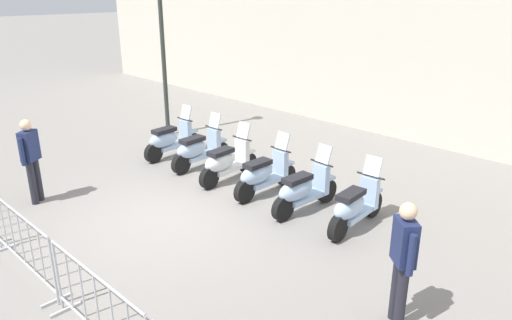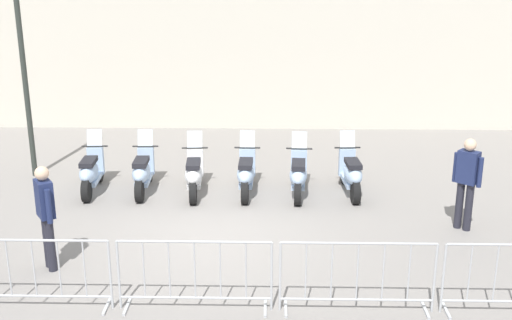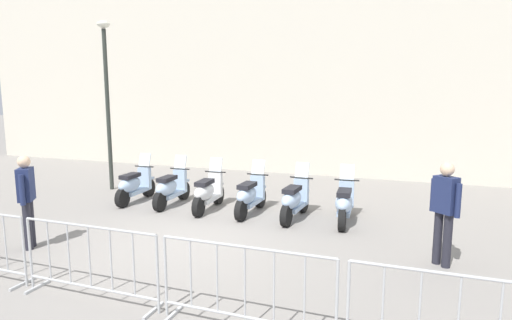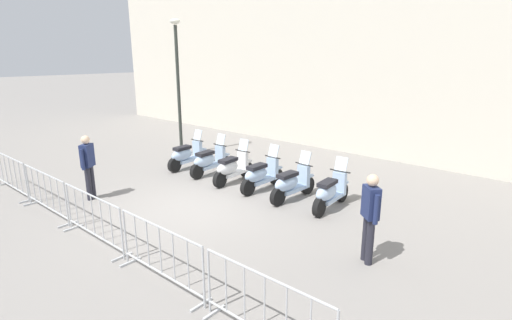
{
  "view_description": "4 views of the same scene",
  "coord_description": "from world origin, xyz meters",
  "px_view_note": "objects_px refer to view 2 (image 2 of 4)",
  "views": [
    {
      "loc": [
        7.73,
        -3.41,
        4.25
      ],
      "look_at": [
        0.18,
        2.0,
        0.82
      ],
      "focal_mm": 34.43,
      "sensor_mm": 36.0,
      "label": 1
    },
    {
      "loc": [
        2.85,
        -10.3,
        4.8
      ],
      "look_at": [
        0.5,
        1.6,
        0.97
      ],
      "focal_mm": 45.1,
      "sensor_mm": 36.0,
      "label": 2
    },
    {
      "loc": [
        5.1,
        -6.05,
        2.77
      ],
      "look_at": [
        0.25,
        2.36,
        1.3
      ],
      "focal_mm": 29.26,
      "sensor_mm": 36.0,
      "label": 3
    },
    {
      "loc": [
        8.37,
        -4.71,
        3.87
      ],
      "look_at": [
        0.35,
        1.87,
        0.99
      ],
      "focal_mm": 28.02,
      "sensor_mm": 36.0,
      "label": 4
    }
  ],
  "objects_px": {
    "motorcycle_1": "(143,172)",
    "motorcycle_2": "(194,174)",
    "barrier_segment_2": "(195,276)",
    "street_lamp": "(21,43)",
    "motorcycle_5": "(351,174)",
    "motorcycle_0": "(91,172)",
    "officer_near_row_end": "(46,212)",
    "barrier_segment_3": "(357,278)",
    "motorcycle_3": "(246,174)",
    "barrier_segment_1": "(35,274)",
    "officer_mid_plaza": "(467,179)",
    "motorcycle_4": "(298,175)"
  },
  "relations": [
    {
      "from": "motorcycle_2",
      "to": "street_lamp",
      "type": "distance_m",
      "value": 4.76
    },
    {
      "from": "motorcycle_1",
      "to": "barrier_segment_1",
      "type": "xyz_separation_m",
      "value": [
        0.19,
        -4.77,
        0.07
      ]
    },
    {
      "from": "officer_near_row_end",
      "to": "barrier_segment_3",
      "type": "bearing_deg",
      "value": -4.45
    },
    {
      "from": "barrier_segment_1",
      "to": "street_lamp",
      "type": "distance_m",
      "value": 6.66
    },
    {
      "from": "motorcycle_1",
      "to": "barrier_segment_2",
      "type": "distance_m",
      "value": 5.01
    },
    {
      "from": "motorcycle_1",
      "to": "motorcycle_3",
      "type": "xyz_separation_m",
      "value": [
        2.17,
        0.32,
        0.0
      ]
    },
    {
      "from": "street_lamp",
      "to": "officer_near_row_end",
      "type": "height_order",
      "value": "street_lamp"
    },
    {
      "from": "motorcycle_2",
      "to": "motorcycle_0",
      "type": "bearing_deg",
      "value": -172.32
    },
    {
      "from": "motorcycle_0",
      "to": "motorcycle_5",
      "type": "bearing_deg",
      "value": 9.96
    },
    {
      "from": "motorcycle_5",
      "to": "motorcycle_0",
      "type": "bearing_deg",
      "value": -170.04
    },
    {
      "from": "motorcycle_0",
      "to": "motorcycle_5",
      "type": "height_order",
      "value": "same"
    },
    {
      "from": "motorcycle_4",
      "to": "barrier_segment_2",
      "type": "distance_m",
      "value": 4.91
    },
    {
      "from": "barrier_segment_2",
      "to": "street_lamp",
      "type": "height_order",
      "value": "street_lamp"
    },
    {
      "from": "motorcycle_0",
      "to": "motorcycle_2",
      "type": "distance_m",
      "value": 2.2
    },
    {
      "from": "motorcycle_1",
      "to": "motorcycle_2",
      "type": "distance_m",
      "value": 1.1
    },
    {
      "from": "motorcycle_2",
      "to": "street_lamp",
      "type": "bearing_deg",
      "value": 172.75
    },
    {
      "from": "officer_near_row_end",
      "to": "motorcycle_2",
      "type": "bearing_deg",
      "value": 70.4
    },
    {
      "from": "officer_mid_plaza",
      "to": "motorcycle_2",
      "type": "bearing_deg",
      "value": 171.81
    },
    {
      "from": "motorcycle_1",
      "to": "motorcycle_3",
      "type": "distance_m",
      "value": 2.19
    },
    {
      "from": "barrier_segment_2",
      "to": "officer_near_row_end",
      "type": "relative_size",
      "value": 1.25
    },
    {
      "from": "officer_near_row_end",
      "to": "street_lamp",
      "type": "bearing_deg",
      "value": 122.21
    },
    {
      "from": "officer_near_row_end",
      "to": "barrier_segment_2",
      "type": "bearing_deg",
      "value": -16.22
    },
    {
      "from": "barrier_segment_1",
      "to": "officer_mid_plaza",
      "type": "xyz_separation_m",
      "value": [
        6.27,
        4.09,
        0.45
      ]
    },
    {
      "from": "motorcycle_1",
      "to": "motorcycle_5",
      "type": "bearing_deg",
      "value": 9.81
    },
    {
      "from": "motorcycle_2",
      "to": "barrier_segment_2",
      "type": "distance_m",
      "value": 4.66
    },
    {
      "from": "barrier_segment_1",
      "to": "officer_near_row_end",
      "type": "xyz_separation_m",
      "value": [
        -0.41,
        1.16,
        0.45
      ]
    },
    {
      "from": "motorcycle_1",
      "to": "motorcycle_4",
      "type": "height_order",
      "value": "same"
    },
    {
      "from": "motorcycle_5",
      "to": "officer_mid_plaza",
      "type": "distance_m",
      "value": 2.62
    },
    {
      "from": "motorcycle_0",
      "to": "motorcycle_3",
      "type": "distance_m",
      "value": 3.29
    },
    {
      "from": "barrier_segment_2",
      "to": "barrier_segment_3",
      "type": "relative_size",
      "value": 1.0
    },
    {
      "from": "barrier_segment_2",
      "to": "officer_near_row_end",
      "type": "height_order",
      "value": "officer_near_row_end"
    },
    {
      "from": "motorcycle_0",
      "to": "officer_near_row_end",
      "type": "relative_size",
      "value": 0.99
    },
    {
      "from": "barrier_segment_3",
      "to": "motorcycle_2",
      "type": "bearing_deg",
      "value": 131.18
    },
    {
      "from": "motorcycle_2",
      "to": "street_lamp",
      "type": "xyz_separation_m",
      "value": [
        -3.97,
        0.5,
        2.58
      ]
    },
    {
      "from": "barrier_segment_2",
      "to": "officer_mid_plaza",
      "type": "relative_size",
      "value": 1.25
    },
    {
      "from": "motorcycle_1",
      "to": "officer_near_row_end",
      "type": "distance_m",
      "value": 3.65
    },
    {
      "from": "motorcycle_1",
      "to": "street_lamp",
      "type": "bearing_deg",
      "value": 168.23
    },
    {
      "from": "motorcycle_0",
      "to": "motorcycle_5",
      "type": "distance_m",
      "value": 5.49
    },
    {
      "from": "motorcycle_1",
      "to": "motorcycle_5",
      "type": "xyz_separation_m",
      "value": [
        4.33,
        0.75,
        0.0
      ]
    },
    {
      "from": "barrier_segment_3",
      "to": "street_lamp",
      "type": "height_order",
      "value": "street_lamp"
    },
    {
      "from": "motorcycle_3",
      "to": "officer_mid_plaza",
      "type": "height_order",
      "value": "officer_mid_plaza"
    },
    {
      "from": "motorcycle_2",
      "to": "barrier_segment_3",
      "type": "bearing_deg",
      "value": -48.82
    },
    {
      "from": "barrier_segment_1",
      "to": "barrier_segment_2",
      "type": "height_order",
      "value": "same"
    },
    {
      "from": "officer_near_row_end",
      "to": "officer_mid_plaza",
      "type": "height_order",
      "value": "same"
    },
    {
      "from": "motorcycle_2",
      "to": "barrier_segment_1",
      "type": "height_order",
      "value": "motorcycle_2"
    },
    {
      "from": "motorcycle_0",
      "to": "barrier_segment_1",
      "type": "height_order",
      "value": "motorcycle_0"
    },
    {
      "from": "barrier_segment_3",
      "to": "street_lamp",
      "type": "distance_m",
      "value": 9.17
    },
    {
      "from": "street_lamp",
      "to": "motorcycle_3",
      "type": "bearing_deg",
      "value": -3.15
    },
    {
      "from": "barrier_segment_2",
      "to": "barrier_segment_3",
      "type": "xyz_separation_m",
      "value": [
        2.24,
        0.39,
        0.0
      ]
    },
    {
      "from": "motorcycle_3",
      "to": "barrier_segment_2",
      "type": "height_order",
      "value": "motorcycle_3"
    }
  ]
}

